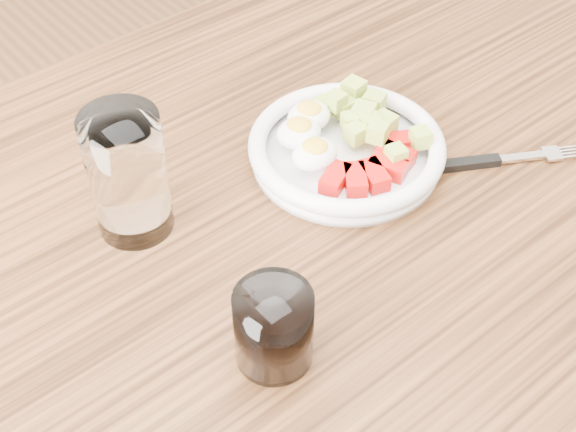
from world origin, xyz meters
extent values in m
cube|color=brown|center=(0.65, 0.35, 0.36)|extent=(0.07, 0.07, 0.73)
cube|color=brown|center=(0.00, 0.00, 0.75)|extent=(1.50, 0.90, 0.04)
cylinder|color=white|center=(0.12, 0.06, 0.78)|extent=(0.22, 0.22, 0.01)
torus|color=white|center=(0.12, 0.06, 0.79)|extent=(0.23, 0.23, 0.02)
cube|color=red|center=(0.07, 0.03, 0.79)|extent=(0.05, 0.04, 0.02)
cube|color=red|center=(0.09, 0.01, 0.79)|extent=(0.04, 0.05, 0.02)
cube|color=red|center=(0.11, 0.00, 0.79)|extent=(0.03, 0.05, 0.02)
cube|color=red|center=(0.13, 0.00, 0.79)|extent=(0.04, 0.05, 0.02)
cube|color=red|center=(0.15, 0.01, 0.79)|extent=(0.03, 0.05, 0.02)
cube|color=red|center=(0.16, 0.03, 0.79)|extent=(0.05, 0.04, 0.02)
ellipsoid|color=white|center=(0.08, 0.10, 0.80)|extent=(0.05, 0.05, 0.03)
ellipsoid|color=yellow|center=(0.08, 0.10, 0.82)|extent=(0.03, 0.03, 0.01)
ellipsoid|color=white|center=(0.11, 0.12, 0.80)|extent=(0.05, 0.05, 0.03)
ellipsoid|color=yellow|center=(0.11, 0.12, 0.82)|extent=(0.03, 0.03, 0.01)
ellipsoid|color=white|center=(0.07, 0.06, 0.80)|extent=(0.05, 0.05, 0.03)
ellipsoid|color=yellow|center=(0.07, 0.06, 0.82)|extent=(0.03, 0.03, 0.01)
cube|color=#B1C24A|center=(0.15, 0.06, 0.81)|extent=(0.03, 0.03, 0.02)
cube|color=#B1C24A|center=(0.17, 0.05, 0.80)|extent=(0.02, 0.02, 0.02)
cube|color=#B1C24A|center=(0.14, 0.08, 0.81)|extent=(0.02, 0.02, 0.02)
cube|color=#B1C24A|center=(0.15, 0.07, 0.81)|extent=(0.03, 0.03, 0.02)
cube|color=#B1C24A|center=(0.18, 0.01, 0.81)|extent=(0.03, 0.03, 0.02)
cube|color=#B1C24A|center=(0.14, 0.11, 0.81)|extent=(0.02, 0.02, 0.02)
cube|color=#B1C24A|center=(0.17, 0.05, 0.81)|extent=(0.02, 0.02, 0.02)
cube|color=#B1C24A|center=(0.13, 0.12, 0.80)|extent=(0.03, 0.03, 0.02)
cube|color=#B1C24A|center=(0.16, 0.11, 0.80)|extent=(0.02, 0.02, 0.02)
cube|color=#B1C24A|center=(0.18, 0.12, 0.81)|extent=(0.03, 0.03, 0.02)
cube|color=#B1C24A|center=(0.14, 0.01, 0.80)|extent=(0.02, 0.02, 0.02)
cube|color=#B1C24A|center=(0.18, 0.09, 0.80)|extent=(0.03, 0.03, 0.02)
cube|color=#B1C24A|center=(0.14, 0.04, 0.81)|extent=(0.03, 0.03, 0.02)
cube|color=#B1C24A|center=(0.13, 0.06, 0.81)|extent=(0.02, 0.02, 0.02)
cube|color=#B1C24A|center=(0.19, 0.09, 0.80)|extent=(0.03, 0.03, 0.02)
cube|color=black|center=(0.21, -0.03, 0.77)|extent=(0.10, 0.06, 0.01)
cube|color=silver|center=(0.28, -0.07, 0.77)|extent=(0.06, 0.04, 0.00)
cube|color=silver|center=(0.31, -0.09, 0.77)|extent=(0.03, 0.03, 0.00)
cylinder|color=silver|center=(0.33, -0.10, 0.77)|extent=(0.03, 0.02, 0.00)
cylinder|color=silver|center=(0.33, -0.10, 0.77)|extent=(0.03, 0.02, 0.00)
cylinder|color=silver|center=(0.33, -0.09, 0.77)|extent=(0.03, 0.02, 0.00)
cylinder|color=white|center=(-0.12, 0.13, 0.84)|extent=(0.08, 0.08, 0.14)
cylinder|color=white|center=(-0.11, -0.10, 0.81)|extent=(0.07, 0.07, 0.08)
cylinder|color=black|center=(-0.11, -0.10, 0.81)|extent=(0.06, 0.06, 0.07)
camera|label=1|loc=(-0.38, -0.44, 1.38)|focal=50.00mm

